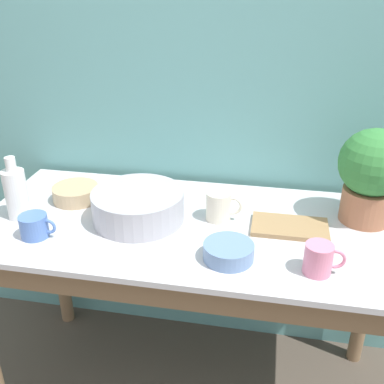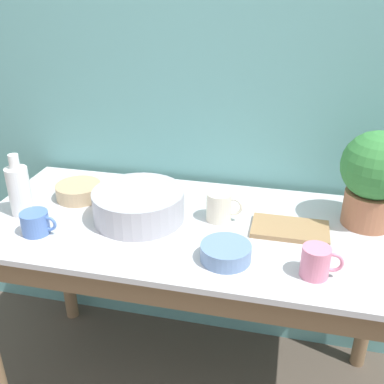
{
  "view_description": "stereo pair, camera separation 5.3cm",
  "coord_description": "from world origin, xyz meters",
  "px_view_note": "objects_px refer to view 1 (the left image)",
  "views": [
    {
      "loc": [
        0.25,
        -0.96,
        1.56
      ],
      "look_at": [
        0.0,
        0.34,
        0.91
      ],
      "focal_mm": 42.0,
      "sensor_mm": 36.0,
      "label": 1
    },
    {
      "loc": [
        0.3,
        -0.95,
        1.56
      ],
      "look_at": [
        0.0,
        0.34,
        0.91
      ],
      "focal_mm": 42.0,
      "sensor_mm": 36.0,
      "label": 2
    }
  ],
  "objects_px": {
    "mug_pink": "(319,259)",
    "bowl_small_blue": "(228,252)",
    "bowl_small_tan": "(76,193)",
    "bottle_tall": "(16,193)",
    "mug_cream": "(219,206)",
    "potted_plant": "(372,172)",
    "bowl_wash_large": "(138,206)",
    "tray_board": "(290,227)",
    "mug_blue": "(35,226)"
  },
  "relations": [
    {
      "from": "bowl_wash_large",
      "to": "tray_board",
      "type": "xyz_separation_m",
      "value": [
        0.51,
        0.03,
        -0.04
      ]
    },
    {
      "from": "bowl_wash_large",
      "to": "bottle_tall",
      "type": "height_order",
      "value": "bottle_tall"
    },
    {
      "from": "bowl_wash_large",
      "to": "mug_blue",
      "type": "xyz_separation_m",
      "value": [
        -0.3,
        -0.17,
        -0.01
      ]
    },
    {
      "from": "bowl_small_blue",
      "to": "tray_board",
      "type": "height_order",
      "value": "bowl_small_blue"
    },
    {
      "from": "potted_plant",
      "to": "bottle_tall",
      "type": "relative_size",
      "value": 1.46
    },
    {
      "from": "mug_cream",
      "to": "bowl_wash_large",
      "type": "bearing_deg",
      "value": -169.09
    },
    {
      "from": "bowl_wash_large",
      "to": "tray_board",
      "type": "bearing_deg",
      "value": 3.27
    },
    {
      "from": "bottle_tall",
      "to": "mug_cream",
      "type": "bearing_deg",
      "value": 9.37
    },
    {
      "from": "mug_pink",
      "to": "tray_board",
      "type": "height_order",
      "value": "mug_pink"
    },
    {
      "from": "potted_plant",
      "to": "mug_pink",
      "type": "height_order",
      "value": "potted_plant"
    },
    {
      "from": "mug_cream",
      "to": "bowl_small_blue",
      "type": "xyz_separation_m",
      "value": [
        0.06,
        -0.23,
        -0.03
      ]
    },
    {
      "from": "bottle_tall",
      "to": "mug_blue",
      "type": "bearing_deg",
      "value": -42.75
    },
    {
      "from": "potted_plant",
      "to": "bottle_tall",
      "type": "distance_m",
      "value": 1.2
    },
    {
      "from": "mug_cream",
      "to": "bottle_tall",
      "type": "bearing_deg",
      "value": -170.63
    },
    {
      "from": "mug_blue",
      "to": "mug_pink",
      "type": "xyz_separation_m",
      "value": [
        0.89,
        -0.03,
        0.01
      ]
    },
    {
      "from": "bottle_tall",
      "to": "bowl_small_blue",
      "type": "xyz_separation_m",
      "value": [
        0.74,
        -0.12,
        -0.07
      ]
    },
    {
      "from": "bowl_wash_large",
      "to": "mug_cream",
      "type": "distance_m",
      "value": 0.28
    },
    {
      "from": "mug_pink",
      "to": "bowl_small_tan",
      "type": "xyz_separation_m",
      "value": [
        -0.86,
        0.3,
        -0.02
      ]
    },
    {
      "from": "mug_pink",
      "to": "potted_plant",
      "type": "bearing_deg",
      "value": 62.85
    },
    {
      "from": "mug_blue",
      "to": "mug_cream",
      "type": "xyz_separation_m",
      "value": [
        0.57,
        0.22,
        0.01
      ]
    },
    {
      "from": "bowl_small_tan",
      "to": "bowl_small_blue",
      "type": "distance_m",
      "value": 0.67
    },
    {
      "from": "potted_plant",
      "to": "mug_pink",
      "type": "relative_size",
      "value": 2.8
    },
    {
      "from": "potted_plant",
      "to": "tray_board",
      "type": "relative_size",
      "value": 1.3
    },
    {
      "from": "mug_cream",
      "to": "mug_blue",
      "type": "bearing_deg",
      "value": -158.73
    },
    {
      "from": "mug_cream",
      "to": "mug_pink",
      "type": "bearing_deg",
      "value": -38.44
    },
    {
      "from": "mug_cream",
      "to": "bowl_small_blue",
      "type": "height_order",
      "value": "mug_cream"
    },
    {
      "from": "tray_board",
      "to": "mug_blue",
      "type": "bearing_deg",
      "value": -166.25
    },
    {
      "from": "bottle_tall",
      "to": "mug_cream",
      "type": "height_order",
      "value": "bottle_tall"
    },
    {
      "from": "mug_blue",
      "to": "mug_cream",
      "type": "bearing_deg",
      "value": 21.27
    },
    {
      "from": "potted_plant",
      "to": "bowl_wash_large",
      "type": "distance_m",
      "value": 0.79
    },
    {
      "from": "mug_pink",
      "to": "tray_board",
      "type": "bearing_deg",
      "value": 108.48
    },
    {
      "from": "mug_cream",
      "to": "tray_board",
      "type": "xyz_separation_m",
      "value": [
        0.24,
        -0.02,
        -0.04
      ]
    },
    {
      "from": "bowl_small_tan",
      "to": "bowl_small_blue",
      "type": "xyz_separation_m",
      "value": [
        0.61,
        -0.28,
        -0.0
      ]
    },
    {
      "from": "mug_pink",
      "to": "mug_cream",
      "type": "distance_m",
      "value": 0.41
    },
    {
      "from": "mug_blue",
      "to": "potted_plant",
      "type": "bearing_deg",
      "value": 16.15
    },
    {
      "from": "potted_plant",
      "to": "tray_board",
      "type": "xyz_separation_m",
      "value": [
        -0.25,
        -0.11,
        -0.17
      ]
    },
    {
      "from": "mug_pink",
      "to": "bowl_small_blue",
      "type": "distance_m",
      "value": 0.26
    },
    {
      "from": "bottle_tall",
      "to": "mug_blue",
      "type": "height_order",
      "value": "bottle_tall"
    },
    {
      "from": "mug_blue",
      "to": "mug_cream",
      "type": "height_order",
      "value": "mug_cream"
    },
    {
      "from": "bowl_wash_large",
      "to": "mug_pink",
      "type": "height_order",
      "value": "bowl_wash_large"
    },
    {
      "from": "bottle_tall",
      "to": "tray_board",
      "type": "distance_m",
      "value": 0.93
    },
    {
      "from": "bottle_tall",
      "to": "bowl_small_blue",
      "type": "bearing_deg",
      "value": -9.08
    },
    {
      "from": "mug_blue",
      "to": "bowl_small_tan",
      "type": "relative_size",
      "value": 0.72
    },
    {
      "from": "mug_cream",
      "to": "tray_board",
      "type": "relative_size",
      "value": 0.49
    },
    {
      "from": "bowl_small_tan",
      "to": "bowl_small_blue",
      "type": "relative_size",
      "value": 1.12
    },
    {
      "from": "bottle_tall",
      "to": "bowl_small_tan",
      "type": "relative_size",
      "value": 1.32
    },
    {
      "from": "potted_plant",
      "to": "tray_board",
      "type": "distance_m",
      "value": 0.32
    },
    {
      "from": "mug_pink",
      "to": "bowl_small_blue",
      "type": "height_order",
      "value": "mug_pink"
    },
    {
      "from": "bottle_tall",
      "to": "mug_cream",
      "type": "distance_m",
      "value": 0.7
    },
    {
      "from": "mug_pink",
      "to": "bowl_small_blue",
      "type": "xyz_separation_m",
      "value": [
        -0.26,
        0.02,
        -0.02
      ]
    }
  ]
}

